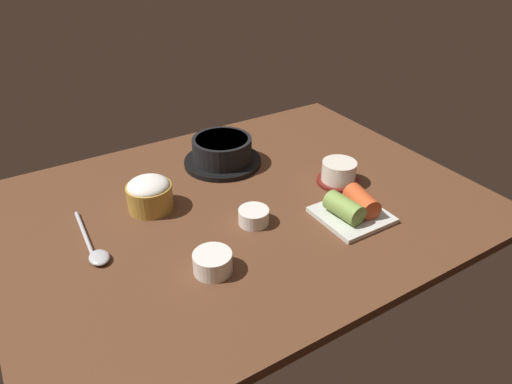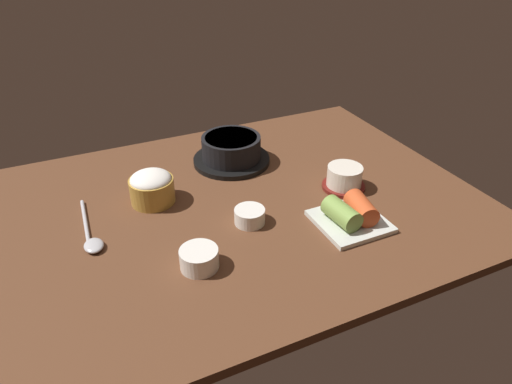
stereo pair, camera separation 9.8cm
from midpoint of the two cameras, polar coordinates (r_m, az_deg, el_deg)
The scene contains 8 objects.
dining_table at distance 100.83cm, azimuth -4.35°, elevation -1.82°, with size 100.00×76.00×2.00cm, color #56331E.
stone_pot at distance 114.19cm, azimuth -6.64°, elevation 4.87°, with size 18.94×18.94×6.87cm.
rice_bowl at distance 99.83cm, azimuth -15.72°, elevation -0.25°, with size 9.46×9.46×7.14cm.
tea_cup_with_saucer at distance 106.61cm, azimuth 7.56°, elevation 2.29°, with size 9.70×9.70×5.33cm.
banchan_cup_center at distance 92.90cm, azimuth -3.31°, elevation -3.05°, with size 6.20×6.20×3.14cm.
kimchi_plate at distance 95.29cm, azimuth 8.92°, elevation -2.10°, with size 13.38×13.38×5.29cm.
side_bowl_near at distance 82.11cm, azimuth -8.80°, elevation -8.62°, with size 6.91×6.91×3.75cm.
spoon at distance 92.74cm, azimuth -22.19°, elevation -6.68°, with size 3.60×19.39×1.35cm.
Camera 1 is at (-41.67, -72.80, 56.92)cm, focal length 32.56 mm.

